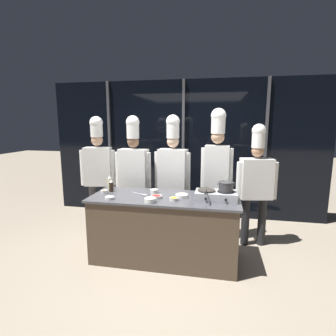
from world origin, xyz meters
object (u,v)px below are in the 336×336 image
object	(u,v)px
chef_sous	(134,169)
serving_spoon_slotted	(143,194)
squeeze_bottle_oil	(110,182)
prep_bowl_carrots	(174,199)
prep_bowl_mushrooms	(104,191)
chef_head	(98,166)
squeeze_bottle_soy	(111,186)
prep_bowl_shrimp	(182,196)
prep_bowl_onion	(154,191)
prep_bowl_bell_pepper	(156,197)
chef_pastry	(217,162)
chef_line	(173,169)
portable_stove	(216,195)
prep_bowl_noodles	(110,198)
prep_bowl_rice	(150,200)
stock_pot	(226,186)
chef_apprentice	(256,180)
frying_pan	(207,189)

from	to	relation	value
chef_sous	serving_spoon_slotted	bearing A→B (deg)	119.24
squeeze_bottle_oil	prep_bowl_carrots	bearing A→B (deg)	-21.76
prep_bowl_mushrooms	serving_spoon_slotted	size ratio (longest dim) A/B	0.39
prep_bowl_carrots	chef_head	bearing A→B (deg)	148.35
squeeze_bottle_soy	prep_bowl_shrimp	size ratio (longest dim) A/B	1.05
squeeze_bottle_oil	prep_bowl_onion	bearing A→B (deg)	-10.85
prep_bowl_mushrooms	chef_head	size ratio (longest dim) A/B	0.05
prep_bowl_bell_pepper	prep_bowl_carrots	xyz separation A→B (m)	(0.25, -0.06, 0.00)
squeeze_bottle_oil	chef_head	size ratio (longest dim) A/B	0.10
chef_head	chef_pastry	bearing A→B (deg)	169.17
chef_sous	chef_line	world-z (taller)	chef_line
portable_stove	chef_pastry	bearing A→B (deg)	90.49
prep_bowl_mushrooms	chef_pastry	bearing A→B (deg)	26.77
chef_line	prep_bowl_noodles	bearing A→B (deg)	64.82
prep_bowl_bell_pepper	prep_bowl_onion	size ratio (longest dim) A/B	1.33
chef_sous	prep_bowl_bell_pepper	bearing A→B (deg)	127.72
prep_bowl_rice	prep_bowl_noodles	world-z (taller)	prep_bowl_rice
prep_bowl_onion	squeeze_bottle_soy	bearing A→B (deg)	-177.18
chef_head	chef_sous	world-z (taller)	chef_sous
stock_pot	chef_apprentice	distance (m)	0.84
stock_pot	prep_bowl_bell_pepper	distance (m)	0.91
prep_bowl_rice	prep_bowl_onion	bearing A→B (deg)	97.43
chef_line	prep_bowl_shrimp	bearing A→B (deg)	115.66
serving_spoon_slotted	chef_line	xyz separation A→B (m)	(0.29, 0.76, 0.24)
prep_bowl_onion	prep_bowl_shrimp	world-z (taller)	prep_bowl_onion
prep_bowl_shrimp	chef_head	distance (m)	1.75
squeeze_bottle_soy	frying_pan	bearing A→B (deg)	-5.43
prep_bowl_mushrooms	frying_pan	bearing A→B (deg)	-0.62
prep_bowl_shrimp	serving_spoon_slotted	world-z (taller)	prep_bowl_shrimp
squeeze_bottle_soy	squeeze_bottle_oil	bearing A→B (deg)	118.91
prep_bowl_rice	stock_pot	bearing A→B (deg)	16.07
stock_pot	chef_apprentice	size ratio (longest dim) A/B	0.11
prep_bowl_rice	prep_bowl_noodles	xyz separation A→B (m)	(-0.55, 0.03, -0.01)
squeeze_bottle_oil	serving_spoon_slotted	xyz separation A→B (m)	(0.59, -0.26, -0.09)
squeeze_bottle_soy	prep_bowl_mushrooms	xyz separation A→B (m)	(-0.06, -0.12, -0.06)
prep_bowl_noodles	prep_bowl_shrimp	bearing A→B (deg)	16.25
squeeze_bottle_soy	serving_spoon_slotted	size ratio (longest dim) A/B	0.69
stock_pot	chef_apprentice	xyz separation A→B (m)	(0.46, 0.70, -0.04)
prep_bowl_carrots	chef_apprentice	bearing A→B (deg)	36.76
prep_bowl_mushrooms	prep_bowl_carrots	xyz separation A→B (m)	(1.02, -0.14, -0.00)
prep_bowl_noodles	chef_sous	size ratio (longest dim) A/B	0.06
prep_bowl_mushrooms	squeeze_bottle_oil	bearing A→B (deg)	97.65
prep_bowl_mushrooms	prep_bowl_shrimp	world-z (taller)	prep_bowl_mushrooms
squeeze_bottle_soy	serving_spoon_slotted	distance (m)	0.51
squeeze_bottle_oil	chef_sous	bearing A→B (deg)	63.34
serving_spoon_slotted	chef_head	distance (m)	1.28
prep_bowl_onion	prep_bowl_carrots	distance (m)	0.44
prep_bowl_noodles	squeeze_bottle_soy	bearing A→B (deg)	110.30
frying_pan	prep_bowl_onion	bearing A→B (deg)	167.67
frying_pan	chef_line	distance (m)	1.00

